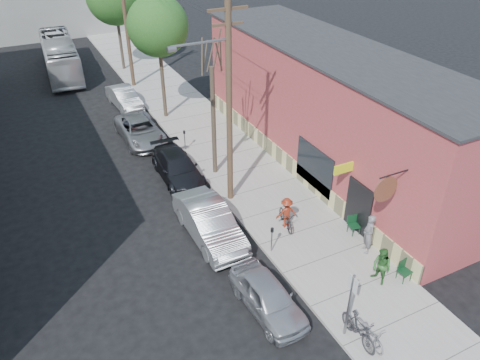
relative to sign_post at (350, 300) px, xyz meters
name	(u,v)px	position (x,y,z in m)	size (l,w,h in m)	color
ground	(218,261)	(-2.35, 5.59, -1.83)	(120.00, 120.00, 0.00)	black
sidewalk	(208,135)	(1.90, 16.59, -1.76)	(4.50, 58.00, 0.15)	#AAA59D
cafe_building	(330,109)	(6.64, 10.58, 1.47)	(6.60, 20.20, 6.61)	#AC3F42
sign_post	(350,300)	(0.00, 0.00, 0.00)	(0.07, 0.45, 2.80)	slate
parking_meter_near	(272,236)	(-0.10, 4.99, -0.85)	(0.14, 0.14, 1.24)	slate
parking_meter_far	(185,137)	(-0.10, 15.31, -0.85)	(0.14, 0.14, 1.24)	slate
utility_pole_near	(228,101)	(0.04, 9.49, 3.58)	(3.57, 0.28, 10.00)	#503A28
utility_pole_far	(125,18)	(0.10, 27.19, 3.51)	(1.80, 0.28, 10.00)	#503A28
tree_bare	(214,122)	(0.45, 12.17, 1.30)	(0.24, 0.24, 5.96)	#44392C
tree_leafy_mid	(158,26)	(0.45, 20.47, 4.36)	(3.82, 3.82, 7.97)	#44392C
patio_chair_a	(354,225)	(3.84, 4.39, -1.24)	(0.50, 0.50, 0.88)	#0F361C
patio_chair_b	(405,271)	(3.76, 1.11, -1.24)	(0.50, 0.50, 0.88)	#0F361C
patron_grey	(369,234)	(3.55, 3.15, -0.74)	(0.68, 0.45, 1.88)	slate
patron_green	(381,266)	(2.79, 1.45, -0.86)	(0.80, 0.62, 1.64)	#2A6327
cyclist	(286,213)	(1.39, 6.24, -0.93)	(0.97, 0.56, 1.50)	maroon
cyclist_bike	(286,218)	(1.39, 6.24, -1.22)	(0.61, 1.74, 0.92)	black
parked_bike_a	(359,329)	(0.21, -0.42, -1.13)	(0.52, 1.83, 1.10)	black
parked_bike_b	(370,333)	(0.54, -0.64, -1.27)	(0.55, 1.57, 0.82)	slate
car_0	(268,297)	(-1.80, 2.32, -1.17)	(1.56, 3.87, 1.32)	#ACADB4
car_1	(209,222)	(-2.02, 7.24, -1.02)	(1.73, 4.96, 1.63)	#B0B4B8
car_2	(178,168)	(-1.55, 12.60, -1.14)	(1.94, 4.77, 1.38)	black
car_3	(140,130)	(-2.05, 17.94, -1.15)	(2.26, 4.91, 1.36)	gray
car_4	(124,98)	(-1.55, 23.61, -1.14)	(1.46, 4.20, 1.38)	#ADB2B5
bus	(60,56)	(-4.40, 33.02, -0.36)	(2.47, 10.55, 2.94)	silver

